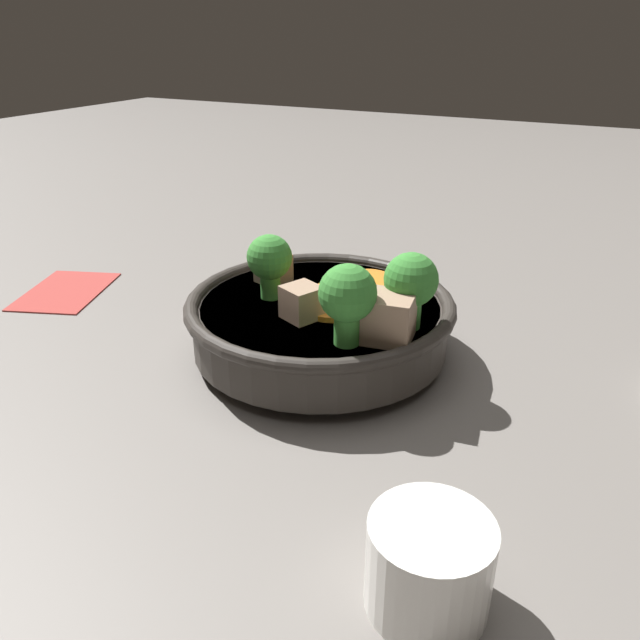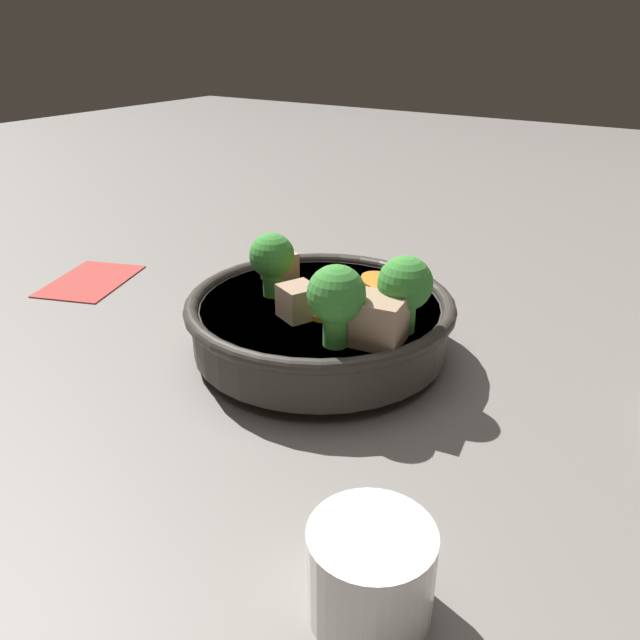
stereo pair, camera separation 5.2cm
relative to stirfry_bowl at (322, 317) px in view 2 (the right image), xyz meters
The scene contains 4 objects.
ground_plane 0.04m from the stirfry_bowl, 122.00° to the right, with size 3.00×3.00×0.00m, color slate.
stirfry_bowl is the anchor object (origin of this frame).
tea_cup 0.26m from the stirfry_bowl, 38.42° to the left, with size 0.06×0.06×0.05m.
napkin 0.31m from the stirfry_bowl, 89.62° to the right, with size 0.13×0.11×0.00m.
Camera 2 is at (0.39, 0.26, 0.26)m, focal length 35.00 mm.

